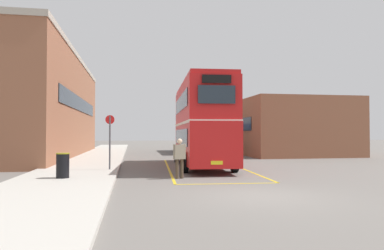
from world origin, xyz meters
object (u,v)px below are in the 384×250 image
double_decker_bus (201,123)px  litter_bin (63,165)px  single_deck_bus (193,136)px  bus_stop_sign (110,137)px  pedestrian_boarding (179,155)px

double_decker_bus → litter_bin: size_ratio=10.24×
single_deck_bus → bus_stop_sign: single_deck_bus is taller
pedestrian_boarding → single_deck_bus: bearing=78.6°
double_decker_bus → pedestrian_boarding: size_ratio=6.00×
litter_bin → pedestrian_boarding: bearing=1.4°
double_decker_bus → pedestrian_boarding: 5.71m
pedestrian_boarding → bus_stop_sign: size_ratio=0.63×
bus_stop_sign → pedestrian_boarding: bearing=-44.3°
litter_bin → bus_stop_sign: bus_stop_sign is taller
double_decker_bus → bus_stop_sign: 5.51m
double_decker_bus → single_deck_bus: 15.07m
bus_stop_sign → litter_bin: bearing=-117.8°
pedestrian_boarding → litter_bin: 4.69m
single_deck_bus → litter_bin: 21.99m
double_decker_bus → litter_bin: bearing=-141.6°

